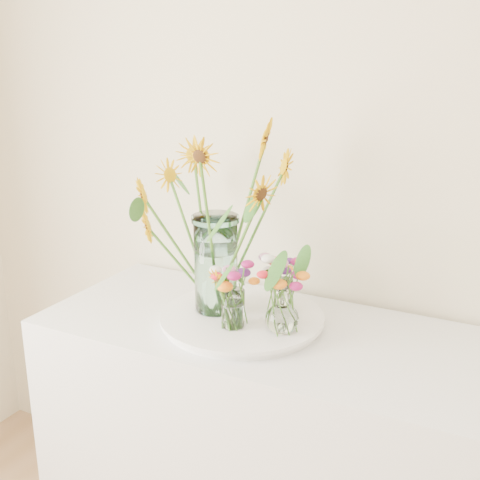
{
  "coord_description": "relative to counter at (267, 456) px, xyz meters",
  "views": [
    {
      "loc": [
        0.15,
        0.43,
        1.68
      ],
      "look_at": [
        -0.62,
        1.94,
        1.16
      ],
      "focal_mm": 45.0,
      "sensor_mm": 36.0,
      "label": 1
    }
  ],
  "objects": [
    {
      "name": "sunflower_bouquet",
      "position": [
        -0.17,
        -0.01,
        0.77
      ],
      "size": [
        0.89,
        0.89,
        0.6
      ],
      "primitive_type": null,
      "rotation": [
        0.0,
        0.0,
        0.07
      ],
      "color": "#DBA204",
      "rests_on": "tray"
    },
    {
      "name": "mason_jar",
      "position": [
        -0.17,
        -0.01,
        0.63
      ],
      "size": [
        0.14,
        0.14,
        0.31
      ],
      "primitive_type": "cylinder",
      "rotation": [
        0.0,
        0.0,
        0.07
      ],
      "color": "#AAE5DC",
      "rests_on": "tray"
    },
    {
      "name": "wildflower_posy_b",
      "position": [
        0.06,
        -0.05,
        0.59
      ],
      "size": [
        0.19,
        0.19,
        0.23
      ],
      "primitive_type": null,
      "color": "orange",
      "rests_on": "tray"
    },
    {
      "name": "small_vase_b",
      "position": [
        0.06,
        -0.05,
        0.54
      ],
      "size": [
        0.1,
        0.1,
        0.14
      ],
      "primitive_type": null,
      "rotation": [
        0.0,
        0.0,
        -0.08
      ],
      "color": "white",
      "rests_on": "tray"
    },
    {
      "name": "small_vase_a",
      "position": [
        -0.07,
        -0.09,
        0.53
      ],
      "size": [
        0.08,
        0.08,
        0.12
      ],
      "primitive_type": "cylinder",
      "rotation": [
        0.0,
        0.0,
        -0.22
      ],
      "color": "white",
      "rests_on": "tray"
    },
    {
      "name": "counter",
      "position": [
        0.0,
        0.0,
        0.0
      ],
      "size": [
        1.4,
        0.6,
        0.9
      ],
      "primitive_type": "cube",
      "color": "white",
      "rests_on": "ground_plane"
    },
    {
      "name": "wildflower_posy_a",
      "position": [
        -0.07,
        -0.09,
        0.58
      ],
      "size": [
        0.19,
        0.19,
        0.21
      ],
      "primitive_type": null,
      "color": "orange",
      "rests_on": "tray"
    },
    {
      "name": "wildflower_posy_c",
      "position": [
        0.01,
        0.08,
        0.57
      ],
      "size": [
        0.19,
        0.19,
        0.19
      ],
      "primitive_type": null,
      "color": "orange",
      "rests_on": "tray"
    },
    {
      "name": "small_vase_c",
      "position": [
        0.01,
        0.08,
        0.53
      ],
      "size": [
        0.07,
        0.07,
        0.1
      ],
      "primitive_type": "cylinder",
      "rotation": [
        0.0,
        0.0,
        0.18
      ],
      "color": "white",
      "rests_on": "tray"
    },
    {
      "name": "tray",
      "position": [
        -0.09,
        -0.01,
        0.46
      ],
      "size": [
        0.47,
        0.47,
        0.02
      ],
      "primitive_type": "cylinder",
      "color": "white",
      "rests_on": "counter"
    }
  ]
}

